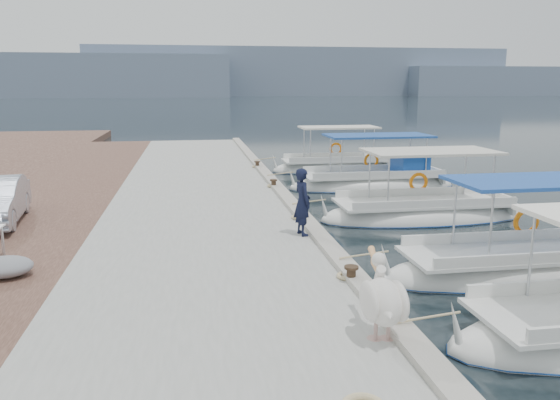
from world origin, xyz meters
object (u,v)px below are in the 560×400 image
(fishing_caique_e, at_px, (335,169))
(fishing_caique_d, at_px, (375,183))
(fisherman, at_px, (302,202))
(fishing_caique_c, at_px, (422,215))
(pelican, at_px, (383,299))
(fishing_caique_b, at_px, (537,270))

(fishing_caique_e, bearing_deg, fishing_caique_d, -83.78)
(fisherman, bearing_deg, fishing_caique_d, -42.52)
(fishing_caique_d, height_order, fishing_caique_e, same)
(fishing_caique_c, height_order, fishing_caique_d, same)
(fishing_caique_c, xyz_separation_m, pelican, (-4.60, -8.94, 1.01))
(fishing_caique_d, bearing_deg, pelican, -108.68)
(fishing_caique_b, relative_size, fishing_caique_c, 1.11)
(fishing_caique_d, relative_size, fishing_caique_e, 1.12)
(fishing_caique_c, xyz_separation_m, fishing_caique_d, (0.29, 5.52, 0.07))
(fishing_caique_e, distance_m, fisherman, 13.93)
(fishing_caique_e, bearing_deg, fisherman, -108.45)
(fishing_caique_e, bearing_deg, fishing_caique_c, -88.78)
(fishing_caique_b, distance_m, fishing_caique_d, 11.01)
(fishing_caique_d, distance_m, fisherman, 9.90)
(fishing_caique_c, distance_m, fishing_caique_e, 10.16)
(fishing_caique_b, height_order, fishing_caique_d, same)
(fishing_caique_b, distance_m, fishing_caique_e, 15.65)
(fishing_caique_c, relative_size, fishing_caique_d, 0.95)
(fisherman, bearing_deg, fishing_caique_c, -69.55)
(fishing_caique_b, xyz_separation_m, fishing_caique_c, (-0.36, 5.49, -0.00))
(fishing_caique_d, height_order, fisherman, fishing_caique_d)
(fishing_caique_d, xyz_separation_m, fisherman, (-4.89, -8.53, 1.17))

